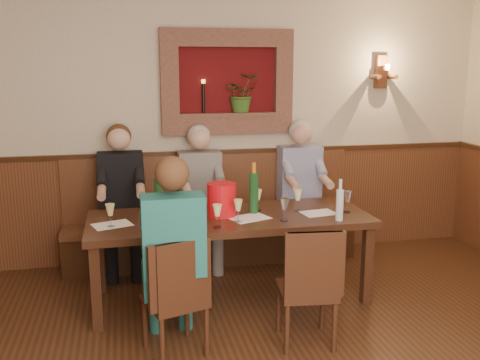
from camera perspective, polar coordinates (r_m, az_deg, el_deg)
The scene contains 29 objects.
room_shell at distance 2.64m, azimuth 6.90°, elevation 9.37°, with size 6.04×6.04×2.82m.
wainscoting at distance 3.00m, azimuth 6.25°, elevation -16.34°, with size 6.02×6.02×1.15m.
wall_niche at distance 5.55m, azimuth -0.92°, elevation 9.93°, with size 1.36×0.30×1.06m.
wall_sconce at distance 6.09m, azimuth 14.88°, elevation 11.01°, with size 0.25×0.20×0.35m.
dining_table at distance 4.62m, azimuth -1.08°, elevation -4.73°, with size 2.40×0.90×0.75m.
bench at distance 5.61m, azimuth -2.98°, elevation -5.42°, with size 3.00×0.45×1.11m.
chair_near_left at distance 3.93m, azimuth -6.84°, elevation -14.54°, with size 0.49×0.49×0.88m.
chair_near_right at distance 4.05m, azimuth 7.09°, elevation -13.54°, with size 0.44×0.44×0.91m.
person_bench_left at distance 5.36m, azimuth -12.43°, elevation -3.40°, with size 0.44×0.54×1.47m.
person_bench_mid at distance 5.42m, azimuth -4.14°, elevation -3.11°, with size 0.43×0.52×1.44m.
person_bench_right at distance 5.66m, azimuth 6.59°, elevation -2.37°, with size 0.44×0.54×1.47m.
person_chair_front at distance 3.85m, azimuth -7.13°, elevation -9.65°, with size 0.42×0.52×1.43m.
spittoon_bucket at distance 4.58m, azimuth -1.96°, elevation -2.09°, with size 0.25×0.25×0.28m, color red.
wine_bottle_green_a at distance 4.65m, azimuth 1.48°, elevation -1.28°, with size 0.10×0.10×0.45m.
wine_bottle_green_b at distance 4.66m, azimuth -8.66°, elevation -1.62°, with size 0.09×0.09×0.41m.
water_bottle at distance 4.51m, azimuth 10.59°, elevation -2.52°, with size 0.08×0.08×0.35m.
tasting_sheet_a at distance 4.46m, azimuth -13.48°, elevation -4.66°, with size 0.30×0.22×0.00m, color white.
tasting_sheet_b at distance 4.53m, azimuth 0.99°, elevation -4.06°, with size 0.32×0.23×0.00m, color white.
tasting_sheet_c at distance 4.73m, azimuth 8.39°, elevation -3.50°, with size 0.29×0.21×0.00m, color white.
tasting_sheet_d at distance 4.27m, azimuth -6.15°, elevation -5.15°, with size 0.28×0.20×0.00m, color white.
wine_glass_0 at distance 4.77m, azimuth 6.18°, elevation -2.16°, with size 0.08×0.08×0.19m, color #FFF998, non-canonical shape.
wine_glass_1 at distance 4.38m, azimuth -13.65°, elevation -3.71°, with size 0.08×0.08×0.19m, color #FFF998, non-canonical shape.
wine_glass_2 at distance 4.45m, azimuth 4.76°, elevation -3.16°, with size 0.08×0.08×0.19m, color white, non-canonical shape.
wine_glass_3 at distance 4.39m, azimuth -0.21°, elevation -3.31°, with size 0.08×0.08×0.19m, color #FFF998, non-canonical shape.
wine_glass_4 at distance 4.63m, azimuth -10.20°, elevation -2.72°, with size 0.08×0.08×0.19m, color white, non-canonical shape.
wine_glass_5 at distance 4.24m, azimuth -2.44°, elevation -3.88°, with size 0.08×0.08×0.19m, color #FFF998, non-canonical shape.
wine_glass_6 at distance 4.78m, azimuth 11.38°, elevation -2.29°, with size 0.08×0.08×0.19m, color white, non-canonical shape.
wine_glass_7 at distance 4.33m, azimuth -8.36°, elevation -3.68°, with size 0.08×0.08×0.19m, color #FFF998, non-canonical shape.
wine_glass_8 at distance 4.75m, azimuth 1.90°, elevation -2.14°, with size 0.08×0.08×0.19m, color #FFF998, non-canonical shape.
Camera 1 is at (-0.87, -2.49, 2.00)m, focal length 40.00 mm.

